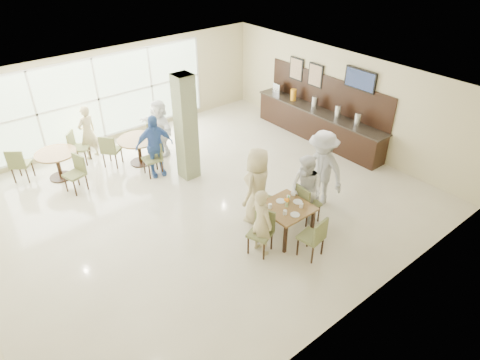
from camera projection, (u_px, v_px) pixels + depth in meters
ground at (203, 200)px, 10.55m from camera, size 10.00×10.00×0.00m
room_shell at (199, 138)px, 9.64m from camera, size 10.00×10.00×10.00m
window_bank at (98, 99)px, 12.44m from camera, size 7.00×0.04×7.00m
column at (186, 128)px, 10.80m from camera, size 0.45×0.45×2.80m
main_table at (286, 210)px, 9.09m from camera, size 0.98×0.98×0.75m
round_table_left at (57, 159)px, 11.16m from camera, size 1.05×1.05×0.75m
round_table_right at (139, 144)px, 11.82m from camera, size 1.11×1.11×0.75m
chairs_main_table at (286, 218)px, 9.18m from camera, size 2.10×2.09×0.95m
chairs_table_left at (59, 162)px, 11.22m from camera, size 2.17×2.00×0.95m
chairs_table_right at (141, 148)px, 11.87m from camera, size 2.06×1.72×0.95m
tabletop_clutter at (288, 204)px, 9.02m from camera, size 0.75×0.74×0.21m
buffet_counter at (318, 122)px, 13.10m from camera, size 0.64×4.70×1.95m
wall_tv at (360, 80)px, 11.65m from camera, size 0.06×1.00×0.58m
framed_art_a at (315, 75)px, 12.86m from camera, size 0.05×0.55×0.70m
framed_art_b at (296, 69)px, 13.38m from camera, size 0.05×0.55×0.70m
teen_left at (261, 222)px, 8.59m from camera, size 0.37×0.56×1.51m
teen_far at (258, 186)px, 9.43m from camera, size 1.00×0.76×1.81m
teen_right at (306, 190)px, 9.43m from camera, size 0.64×0.82×1.66m
teen_standing at (321, 169)px, 9.96m from camera, size 0.75×1.26×1.91m
adult_a at (155, 146)px, 11.13m from camera, size 1.11×0.79×1.72m
adult_b at (160, 128)px, 12.17m from camera, size 0.70×1.54×1.64m
adult_standing at (88, 132)px, 11.98m from camera, size 0.66×0.54×1.57m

